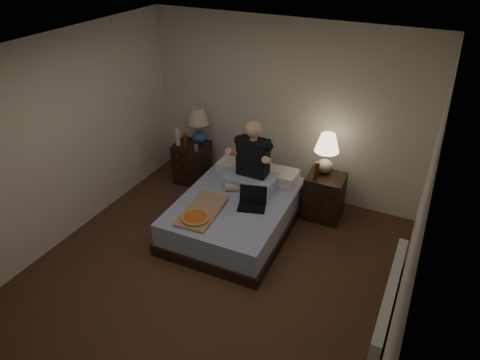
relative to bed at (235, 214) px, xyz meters
The scene contains 18 objects.
floor 1.06m from the bed, 82.63° to the right, with size 4.00×4.50×0.00m, color #523323.
ceiling 2.50m from the bed, 82.63° to the right, with size 4.00×4.50×0.00m, color white.
wall_back 1.60m from the bed, 83.82° to the left, with size 4.00×2.50×0.00m, color silver.
wall_left 2.36m from the bed, 151.23° to the right, with size 4.50×2.50×0.00m, color silver.
wall_right 2.58m from the bed, 25.68° to the right, with size 4.50×2.50×0.00m, color silver.
bed is the anchor object (origin of this frame).
nightstand_left 1.40m from the bed, 145.03° to the left, with size 0.49×0.44×0.64m, color black.
nightstand_right 1.24m from the bed, 39.27° to the left, with size 0.49×0.44×0.63m, color black.
lamp_left 1.55m from the bed, 139.76° to the left, with size 0.32×0.32×0.56m, color #264A8D, non-canonical shape.
lamp_right 1.43m from the bed, 44.34° to the left, with size 0.32×0.32×0.56m, color gray, non-canonical shape.
water_bottle 1.57m from the bed, 151.95° to the left, with size 0.07×0.07×0.25m, color silver.
soda_can 1.25m from the bed, 145.99° to the left, with size 0.07×0.07×0.10m, color silver.
beer_bottle_left 1.41m from the bed, 150.37° to the left, with size 0.06×0.06×0.23m, color #51230B.
beer_bottle_right 1.21m from the bed, 39.49° to the left, with size 0.06×0.06×0.23m, color #571D0C.
person 0.80m from the bed, 83.70° to the left, with size 0.66×0.52×0.93m, color black, non-canonical shape.
laptop 0.44m from the bed, 13.99° to the right, with size 0.34×0.28×0.24m, color black, non-canonical shape.
pizza_box 0.70m from the bed, 109.57° to the right, with size 0.40×0.76×0.08m, color tan, non-canonical shape.
radiator 2.15m from the bed, 16.13° to the right, with size 0.10×1.60×0.40m, color silver.
Camera 1 is at (1.94, -3.02, 3.50)m, focal length 32.00 mm.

